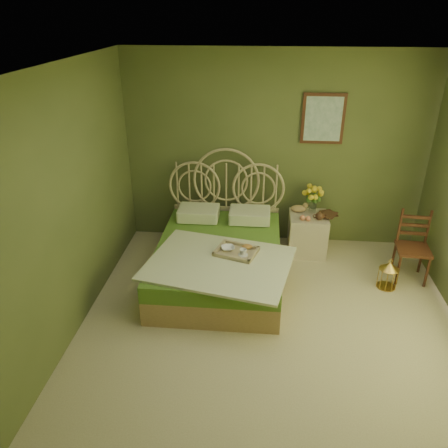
# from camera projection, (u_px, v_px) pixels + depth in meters

# --- Properties ---
(floor) EXTENTS (4.50, 4.50, 0.00)m
(floor) POSITION_uv_depth(u_px,v_px,m) (270.00, 343.00, 4.38)
(floor) COLOR #C5B98E
(floor) RESTS_ON ground
(ceiling) EXTENTS (4.50, 4.50, 0.00)m
(ceiling) POSITION_uv_depth(u_px,v_px,m) (287.00, 71.00, 3.22)
(ceiling) COLOR silver
(ceiling) RESTS_ON wall_back
(wall_back) EXTENTS (4.00, 0.00, 4.00)m
(wall_back) POSITION_uv_depth(u_px,v_px,m) (274.00, 151.00, 5.80)
(wall_back) COLOR #5F6837
(wall_back) RESTS_ON floor
(wall_left) EXTENTS (0.00, 4.50, 4.50)m
(wall_left) POSITION_uv_depth(u_px,v_px,m) (56.00, 219.00, 3.97)
(wall_left) COLOR #5F6837
(wall_left) RESTS_ON floor
(wall_art) EXTENTS (0.54, 0.04, 0.64)m
(wall_art) POSITION_uv_depth(u_px,v_px,m) (323.00, 119.00, 5.53)
(wall_art) COLOR #3E1B10
(wall_art) RESTS_ON wall_back
(bed) EXTENTS (1.73, 2.19, 1.36)m
(bed) POSITION_uv_depth(u_px,v_px,m) (220.00, 256.00, 5.33)
(bed) COLOR tan
(bed) RESTS_ON floor
(nightstand) EXTENTS (0.50, 0.50, 0.98)m
(nightstand) POSITION_uv_depth(u_px,v_px,m) (308.00, 228.00, 5.87)
(nightstand) COLOR beige
(nightstand) RESTS_ON floor
(chair) EXTENTS (0.41, 0.41, 0.86)m
(chair) POSITION_uv_depth(u_px,v_px,m) (413.00, 241.00, 5.28)
(chair) COLOR #3E1B10
(chair) RESTS_ON floor
(birdcage) EXTENTS (0.22, 0.22, 0.34)m
(birdcage) POSITION_uv_depth(u_px,v_px,m) (388.00, 275.00, 5.18)
(birdcage) COLOR gold
(birdcage) RESTS_ON floor
(book_lower) EXTENTS (0.25, 0.28, 0.02)m
(book_lower) POSITION_uv_depth(u_px,v_px,m) (323.00, 215.00, 5.77)
(book_lower) COLOR #381E0F
(book_lower) RESTS_ON nightstand
(book_upper) EXTENTS (0.26, 0.29, 0.02)m
(book_upper) POSITION_uv_depth(u_px,v_px,m) (323.00, 213.00, 5.76)
(book_upper) COLOR #472819
(book_upper) RESTS_ON nightstand
(cereal_bowl) EXTENTS (0.19, 0.19, 0.04)m
(cereal_bowl) POSITION_uv_depth(u_px,v_px,m) (228.00, 248.00, 5.00)
(cereal_bowl) COLOR white
(cereal_bowl) RESTS_ON bed
(coffee_cup) EXTENTS (0.10, 0.10, 0.08)m
(coffee_cup) POSITION_uv_depth(u_px,v_px,m) (243.00, 252.00, 4.88)
(coffee_cup) COLOR white
(coffee_cup) RESTS_ON bed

